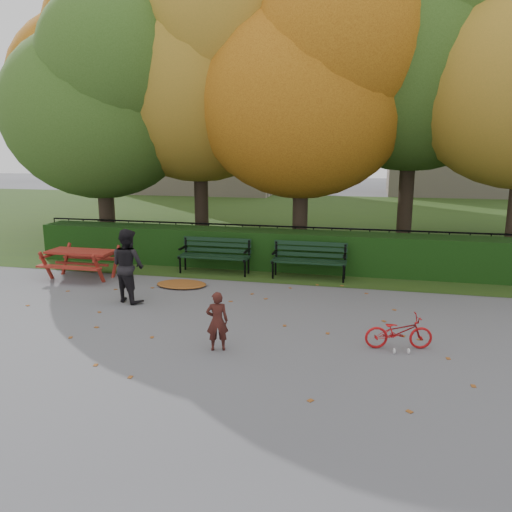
% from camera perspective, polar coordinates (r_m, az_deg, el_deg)
% --- Properties ---
extents(ground, '(90.00, 90.00, 0.00)m').
position_cam_1_polar(ground, '(9.07, -3.91, -7.96)').
color(ground, slate).
rests_on(ground, ground).
extents(grass_strip, '(90.00, 90.00, 0.00)m').
position_cam_1_polar(grass_strip, '(22.49, 6.57, 4.25)').
color(grass_strip, '#273D16').
rests_on(grass_strip, ground).
extents(building_left, '(10.00, 7.00, 15.00)m').
position_cam_1_polar(building_left, '(36.28, -5.82, 19.19)').
color(building_left, '#B4A38C').
rests_on(building_left, ground).
extents(building_right, '(9.00, 6.00, 12.00)m').
position_cam_1_polar(building_right, '(36.65, 22.59, 15.92)').
color(building_right, '#B4A38C').
rests_on(building_right, ground).
extents(hedge, '(13.00, 0.90, 1.00)m').
position_cam_1_polar(hedge, '(13.15, 1.79, 0.74)').
color(hedge, black).
rests_on(hedge, ground).
extents(iron_fence, '(14.00, 0.04, 1.02)m').
position_cam_1_polar(iron_fence, '(13.91, 2.44, 1.53)').
color(iron_fence, black).
rests_on(iron_fence, ground).
extents(tree_a, '(5.88, 5.60, 7.48)m').
position_cam_1_polar(tree_a, '(15.78, -16.93, 16.84)').
color(tree_a, '#2F231B').
rests_on(tree_a, ground).
extents(tree_b, '(6.72, 6.40, 8.79)m').
position_cam_1_polar(tree_b, '(15.84, -5.65, 20.49)').
color(tree_b, '#2F231B').
rests_on(tree_b, ground).
extents(tree_c, '(6.30, 6.00, 8.00)m').
position_cam_1_polar(tree_c, '(14.29, 6.61, 19.03)').
color(tree_c, '#2F231B').
rests_on(tree_c, ground).
extents(tree_d, '(7.14, 6.80, 9.58)m').
position_cam_1_polar(tree_d, '(15.67, 19.34, 22.13)').
color(tree_d, '#2F231B').
rests_on(tree_d, ground).
extents(tree_f, '(6.93, 6.60, 9.19)m').
position_cam_1_polar(tree_f, '(20.03, -16.77, 19.17)').
color(tree_f, '#2F231B').
rests_on(tree_f, ground).
extents(bench_left, '(1.80, 0.57, 0.88)m').
position_cam_1_polar(bench_left, '(12.70, -4.68, 0.39)').
color(bench_left, black).
rests_on(bench_left, ground).
extents(bench_right, '(1.80, 0.57, 0.88)m').
position_cam_1_polar(bench_right, '(12.20, 6.12, -0.15)').
color(bench_right, black).
rests_on(bench_right, ground).
extents(picnic_table, '(1.61, 1.30, 0.78)m').
position_cam_1_polar(picnic_table, '(12.85, -19.35, -0.07)').
color(picnic_table, maroon).
rests_on(picnic_table, ground).
extents(leaf_pile, '(1.40, 1.21, 0.08)m').
position_cam_1_polar(leaf_pile, '(11.69, -8.51, -3.19)').
color(leaf_pile, brown).
rests_on(leaf_pile, ground).
extents(leaf_scatter, '(9.00, 5.70, 0.01)m').
position_cam_1_polar(leaf_scatter, '(9.34, -3.37, -7.31)').
color(leaf_scatter, brown).
rests_on(leaf_scatter, ground).
extents(child, '(0.40, 0.32, 0.96)m').
position_cam_1_polar(child, '(7.90, -4.45, -7.43)').
color(child, '#3D1813').
rests_on(child, ground).
extents(adult, '(0.91, 0.83, 1.53)m').
position_cam_1_polar(adult, '(10.58, -14.42, -1.06)').
color(adult, black).
rests_on(adult, ground).
extents(bicycle, '(1.12, 0.58, 0.56)m').
position_cam_1_polar(bicycle, '(8.31, 15.99, -8.32)').
color(bicycle, '#AF1012').
rests_on(bicycle, ground).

